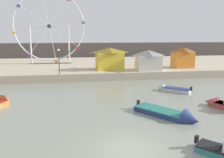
{
  "coord_description": "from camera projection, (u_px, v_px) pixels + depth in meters",
  "views": [
    {
      "loc": [
        -2.86,
        -11.4,
        6.37
      ],
      "look_at": [
        0.92,
        12.06,
        1.78
      ],
      "focal_mm": 35.9,
      "sensor_mm": 36.0,
      "label": 1
    }
  ],
  "objects": [
    {
      "name": "promenade_lamp_near",
      "position": [
        59.0,
        57.0,
        31.05
      ],
      "size": [
        0.32,
        0.32,
        3.5
      ],
      "color": "#2D2D33",
      "rests_on": "quay_promenade"
    },
    {
      "name": "carnival_booth_yellow_awning",
      "position": [
        110.0,
        58.0,
        35.38
      ],
      "size": [
        4.71,
        3.35,
        3.43
      ],
      "rotation": [
        0.0,
        0.0,
        0.05
      ],
      "color": "yellow",
      "rests_on": "quay_promenade"
    },
    {
      "name": "carnival_booth_orange_canopy",
      "position": [
        183.0,
        57.0,
        37.45
      ],
      "size": [
        3.48,
        2.87,
        3.37
      ],
      "rotation": [
        0.0,
        0.0,
        0.01
      ],
      "color": "orange",
      "rests_on": "quay_promenade"
    },
    {
      "name": "motorboat_navy_blue",
      "position": [
        172.0,
        115.0,
        17.64
      ],
      "size": [
        4.47,
        5.16,
        1.49
      ],
      "rotation": [
        0.0,
        0.0,
        5.37
      ],
      "color": "navy",
      "rests_on": "ground_plane"
    },
    {
      "name": "ferris_wheel_white_frame",
      "position": [
        49.0,
        27.0,
        41.88
      ],
      "size": [
        13.27,
        1.2,
        13.58
      ],
      "color": "silver",
      "rests_on": "quay_promenade"
    },
    {
      "name": "ground_plane",
      "position": [
        130.0,
        150.0,
        12.7
      ],
      "size": [
        240.0,
        240.0,
        0.0
      ],
      "primitive_type": "plane",
      "color": "gray"
    },
    {
      "name": "quay_promenade",
      "position": [
        91.0,
        66.0,
        43.61
      ],
      "size": [
        110.0,
        24.67,
        1.12
      ],
      "primitive_type": "cube",
      "color": "#B7A88E",
      "rests_on": "ground_plane"
    },
    {
      "name": "carnival_booth_white_ticket",
      "position": [
        148.0,
        60.0,
        34.74
      ],
      "size": [
        4.09,
        3.68,
        3.08
      ],
      "rotation": [
        0.0,
        0.0,
        -0.05
      ],
      "color": "silver",
      "rests_on": "quay_promenade"
    },
    {
      "name": "motorboat_pale_grey",
      "position": [
        171.0,
        89.0,
        26.12
      ],
      "size": [
        3.6,
        3.41,
        1.09
      ],
      "rotation": [
        0.0,
        0.0,
        2.4
      ],
      "color": "silver",
      "rests_on": "ground_plane"
    },
    {
      "name": "distant_town_skyline",
      "position": [
        86.0,
        51.0,
        64.48
      ],
      "size": [
        140.0,
        3.0,
        4.4
      ],
      "primitive_type": "cube",
      "color": "#564C47",
      "rests_on": "ground_plane"
    }
  ]
}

